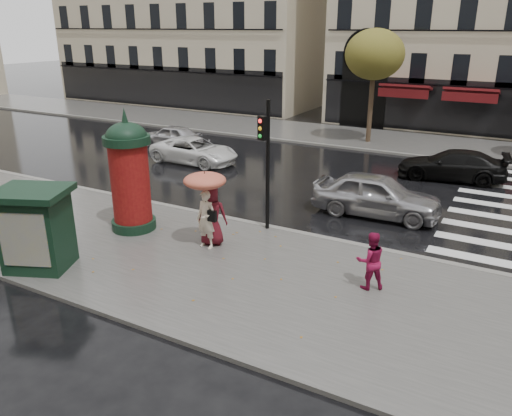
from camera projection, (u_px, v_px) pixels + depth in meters
The scene contains 17 objects.
ground at pixel (254, 270), 14.69m from camera, with size 160.00×160.00×0.00m, color black.
near_sidewalk at pixel (245, 275), 14.26m from camera, with size 90.00×7.00×0.12m, color #474744.
far_sidewalk at pixel (405, 143), 30.31m from camera, with size 90.00×6.00×0.12m, color #474744.
near_kerb at pixel (296, 233), 17.14m from camera, with size 90.00×0.25×0.14m, color slate.
far_kerb at pixel (392, 153), 27.84m from camera, with size 90.00×0.25×0.14m, color slate.
zebra_crossing at pixel (501, 206), 19.89m from camera, with size 3.60×11.75×0.01m, color silver.
tree_far_left at pixel (375, 55), 28.63m from camera, with size 3.40×3.40×6.64m.
woman_umbrella at pixel (205, 198), 15.35m from camera, with size 1.31×1.31×2.53m.
woman_red at pixel (371, 261), 13.19m from camera, with size 0.78×0.61×1.61m, color maroon.
man_burgundy at pixel (212, 215), 15.83m from camera, with size 0.97×0.63×1.98m, color #53101A.
morris_column at pixel (130, 173), 16.72m from camera, with size 1.55×1.55×4.18m.
traffic_light at pixel (266, 153), 16.43m from camera, with size 0.33×0.44×4.43m.
newsstand at pixel (36, 228), 14.21m from camera, with size 2.47×2.31×2.38m.
car_silver at pixel (377, 195), 18.66m from camera, with size 1.91×4.74×1.62m, color #A3A3A8.
car_white at pixel (194, 151), 25.88m from camera, with size 2.17×4.70×1.31m, color white.
car_black at pixel (452, 165), 23.06m from camera, with size 1.94×4.78×1.39m, color black.
car_far_silver at pixel (171, 136), 29.40m from camera, with size 1.52×3.78×1.29m, color silver.
Camera 1 is at (6.38, -11.51, 6.78)m, focal length 35.00 mm.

